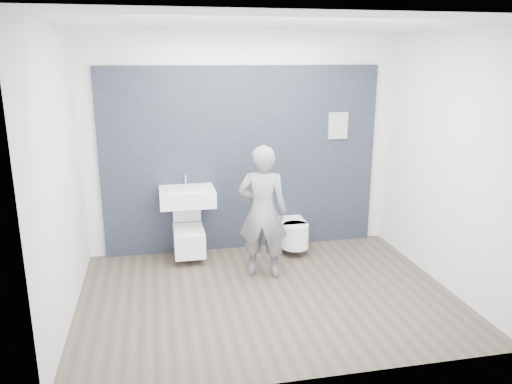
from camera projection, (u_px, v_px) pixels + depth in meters
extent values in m
plane|color=#4E4434|center=(267.00, 295.00, 5.42)|extent=(4.00, 4.00, 0.00)
plane|color=silver|center=(242.00, 145.00, 6.47)|extent=(4.00, 0.00, 4.00)
plane|color=silver|center=(314.00, 213.00, 3.63)|extent=(4.00, 0.00, 4.00)
plane|color=silver|center=(60.00, 178.00, 4.66)|extent=(0.00, 3.00, 3.00)
plane|color=silver|center=(446.00, 161.00, 5.44)|extent=(0.00, 3.00, 3.00)
plane|color=white|center=(269.00, 24.00, 4.68)|extent=(4.00, 4.00, 0.00)
cube|color=black|center=(243.00, 246.00, 6.81)|extent=(3.60, 0.06, 2.40)
cube|color=white|center=(187.00, 197.00, 6.18)|extent=(0.67, 0.51, 0.20)
cube|color=silver|center=(187.00, 189.00, 6.13)|extent=(0.47, 0.34, 0.03)
cylinder|color=silver|center=(186.00, 179.00, 6.31)|extent=(0.02, 0.02, 0.17)
cylinder|color=silver|center=(186.00, 174.00, 6.24)|extent=(0.02, 0.11, 0.02)
cylinder|color=silver|center=(186.00, 204.00, 6.44)|extent=(0.04, 0.04, 0.13)
cube|color=white|center=(189.00, 241.00, 6.31)|extent=(0.38, 0.55, 0.32)
cylinder|color=silver|center=(189.00, 231.00, 6.23)|extent=(0.27, 0.27, 0.03)
cube|color=white|center=(189.00, 229.00, 6.23)|extent=(0.36, 0.44, 0.02)
cube|color=white|center=(187.00, 209.00, 6.37)|extent=(0.36, 0.13, 0.39)
cube|color=silver|center=(188.00, 243.00, 6.57)|extent=(0.10, 0.06, 0.08)
cube|color=white|center=(291.00, 232.00, 6.64)|extent=(0.35, 0.41, 0.29)
cylinder|color=white|center=(295.00, 237.00, 6.44)|extent=(0.35, 0.35, 0.29)
cube|color=white|center=(292.00, 221.00, 6.57)|extent=(0.33, 0.39, 0.03)
cylinder|color=white|center=(296.00, 225.00, 6.38)|extent=(0.33, 0.33, 0.03)
cube|color=silver|center=(287.00, 235.00, 6.83)|extent=(0.10, 0.06, 0.08)
cube|color=white|center=(333.00, 241.00, 7.01)|extent=(0.26, 0.03, 0.35)
imported|color=gray|center=(263.00, 212.00, 5.72)|extent=(0.66, 0.54, 1.56)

